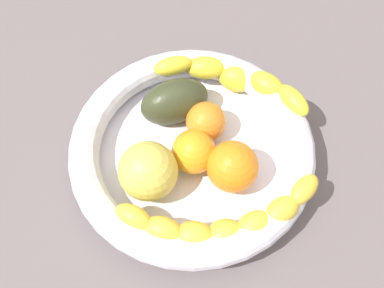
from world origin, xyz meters
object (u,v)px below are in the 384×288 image
(banana_draped_left, at_px, (224,224))
(avocado_dark, at_px, (175,102))
(apple_yellow, at_px, (148,171))
(orange_front, at_px, (233,167))
(banana_draped_right, at_px, (235,78))
(fruit_bowl, at_px, (192,151))
(orange_mid_right, at_px, (206,122))
(orange_mid_left, at_px, (194,152))

(banana_draped_left, xyz_separation_m, avocado_dark, (0.08, 0.16, 0.00))
(apple_yellow, bearing_deg, banana_draped_left, -80.98)
(orange_front, height_order, avocado_dark, orange_front)
(banana_draped_right, relative_size, apple_yellow, 2.81)
(fruit_bowl, distance_m, orange_mid_right, 0.04)
(orange_mid_left, distance_m, apple_yellow, 0.06)
(banana_draped_left, distance_m, banana_draped_right, 0.21)
(fruit_bowl, bearing_deg, banana_draped_left, -116.56)
(fruit_bowl, xyz_separation_m, banana_draped_right, (0.11, 0.03, 0.02))
(banana_draped_right, xyz_separation_m, orange_mid_right, (-0.08, -0.02, -0.00))
(fruit_bowl, relative_size, apple_yellow, 4.29)
(orange_front, xyz_separation_m, apple_yellow, (-0.08, 0.07, 0.00))
(banana_draped_right, height_order, avocado_dark, avocado_dark)
(fruit_bowl, height_order, banana_draped_left, banana_draped_left)
(banana_draped_right, xyz_separation_m, apple_yellow, (-0.18, -0.02, 0.01))
(orange_mid_right, relative_size, avocado_dark, 0.57)
(fruit_bowl, relative_size, avocado_dark, 3.38)
(banana_draped_right, xyz_separation_m, orange_front, (-0.10, -0.09, 0.00))
(orange_front, bearing_deg, banana_draped_left, -146.19)
(banana_draped_left, xyz_separation_m, apple_yellow, (-0.02, 0.11, 0.01))
(banana_draped_right, bearing_deg, orange_mid_left, -162.37)
(banana_draped_right, distance_m, orange_mid_right, 0.08)
(banana_draped_right, xyz_separation_m, avocado_dark, (-0.08, 0.03, -0.00))
(apple_yellow, bearing_deg, orange_mid_right, 1.46)
(apple_yellow, bearing_deg, orange_mid_left, -16.34)
(fruit_bowl, xyz_separation_m, avocado_dark, (0.03, 0.06, 0.02))
(orange_front, relative_size, apple_yellow, 0.88)
(orange_mid_right, xyz_separation_m, apple_yellow, (-0.10, -0.00, 0.01))
(fruit_bowl, distance_m, orange_front, 0.06)
(avocado_dark, bearing_deg, orange_front, -99.53)
(banana_draped_left, bearing_deg, orange_mid_left, 64.21)
(orange_mid_left, xyz_separation_m, avocado_dark, (0.04, 0.07, -0.00))
(banana_draped_left, relative_size, orange_mid_left, 3.63)
(fruit_bowl, distance_m, apple_yellow, 0.07)
(orange_mid_right, bearing_deg, apple_yellow, -178.54)
(banana_draped_right, relative_size, orange_front, 3.19)
(banana_draped_left, xyz_separation_m, banana_draped_right, (0.16, 0.13, 0.00))
(orange_front, height_order, orange_mid_left, orange_front)
(banana_draped_right, height_order, orange_mid_right, banana_draped_right)
(banana_draped_right, relative_size, orange_mid_right, 3.88)
(fruit_bowl, height_order, apple_yellow, apple_yellow)
(apple_yellow, relative_size, avocado_dark, 0.79)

